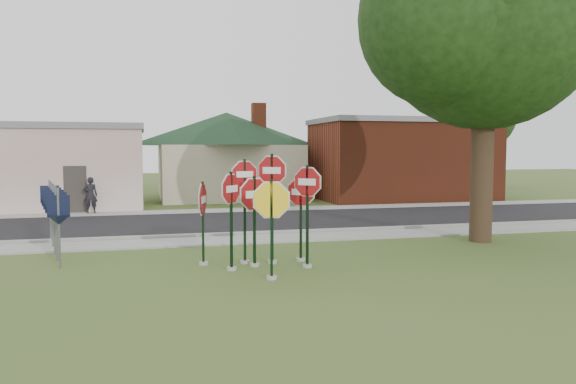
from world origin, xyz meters
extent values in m
plane|color=#3D5921|center=(0.00, 0.00, 0.00)|extent=(120.00, 120.00, 0.00)
cube|color=gray|center=(0.00, 5.50, 0.03)|extent=(60.00, 1.60, 0.06)
cube|color=black|center=(0.00, 10.00, 0.02)|extent=(60.00, 7.00, 0.04)
cube|color=gray|center=(0.00, 14.30, 0.03)|extent=(60.00, 1.60, 0.06)
cube|color=gray|center=(0.00, 6.50, 0.07)|extent=(60.00, 0.20, 0.14)
cylinder|color=#9C9892|center=(-0.27, 1.50, 0.04)|extent=(0.24, 0.24, 0.08)
cube|color=black|center=(-0.27, 1.50, 1.14)|extent=(0.07, 0.07, 2.29)
cylinder|color=white|center=(-0.27, 1.50, 1.83)|extent=(1.08, 0.45, 1.16)
cylinder|color=maroon|center=(-0.27, 1.50, 1.83)|extent=(1.01, 0.43, 1.08)
cube|color=white|center=(-0.27, 1.50, 1.83)|extent=(0.50, 0.21, 0.19)
cylinder|color=#9C9892|center=(-0.17, 0.00, 0.04)|extent=(0.24, 0.24, 0.08)
cube|color=black|center=(-0.17, 0.00, 1.14)|extent=(0.07, 0.06, 2.28)
cylinder|color=white|center=(-0.17, 0.00, 1.81)|extent=(1.15, 0.28, 1.17)
cylinder|color=yellow|center=(-0.17, 0.00, 1.81)|extent=(1.06, 0.27, 1.09)
cylinder|color=#9C9892|center=(-0.90, 1.19, 0.04)|extent=(0.24, 0.24, 0.08)
cube|color=black|center=(-0.90, 1.19, 1.21)|extent=(0.08, 0.08, 2.41)
cylinder|color=white|center=(-0.90, 1.19, 2.00)|extent=(0.71, 0.77, 1.03)
cylinder|color=maroon|center=(-0.90, 1.19, 2.00)|extent=(0.66, 0.72, 0.96)
cube|color=white|center=(-0.90, 1.19, 2.00)|extent=(0.33, 0.36, 0.16)
cylinder|color=#9C9892|center=(0.98, 1.04, 0.04)|extent=(0.24, 0.24, 0.08)
cube|color=black|center=(0.98, 1.04, 1.28)|extent=(0.08, 0.08, 2.56)
cylinder|color=white|center=(0.98, 1.04, 2.15)|extent=(0.77, 0.71, 1.03)
cylinder|color=maroon|center=(0.98, 1.04, 2.15)|extent=(0.72, 0.66, 0.96)
cube|color=white|center=(0.98, 1.04, 2.15)|extent=(0.36, 0.33, 0.16)
cylinder|color=#9C9892|center=(0.25, 1.75, 0.04)|extent=(0.24, 0.24, 0.08)
cube|color=black|center=(0.25, 1.75, 1.42)|extent=(0.08, 0.07, 2.84)
cylinder|color=white|center=(0.25, 1.75, 2.41)|extent=(0.90, 0.59, 1.06)
cylinder|color=maroon|center=(0.25, 1.75, 2.41)|extent=(0.84, 0.55, 0.98)
cube|color=white|center=(0.25, 1.75, 2.41)|extent=(0.42, 0.27, 0.17)
cylinder|color=#9C9892|center=(-0.44, 1.92, 0.04)|extent=(0.24, 0.24, 0.08)
cube|color=black|center=(-0.44, 1.92, 1.35)|extent=(0.07, 0.06, 2.71)
cylinder|color=white|center=(-0.44, 1.92, 2.31)|extent=(0.96, 0.16, 0.97)
cylinder|color=maroon|center=(-0.44, 1.92, 2.31)|extent=(0.89, 0.15, 0.90)
cube|color=white|center=(-0.44, 1.92, 2.31)|extent=(0.44, 0.08, 0.15)
cylinder|color=#9C9892|center=(1.05, 1.88, 0.04)|extent=(0.24, 0.24, 0.08)
cube|color=black|center=(1.05, 1.88, 1.13)|extent=(0.08, 0.07, 2.25)
cylinder|color=white|center=(1.05, 1.88, 1.83)|extent=(0.90, 0.56, 1.05)
cylinder|color=maroon|center=(1.05, 1.88, 1.83)|extent=(0.84, 0.52, 0.97)
cube|color=white|center=(1.05, 1.88, 1.83)|extent=(0.42, 0.26, 0.17)
cylinder|color=#9C9892|center=(-1.50, 2.01, 0.04)|extent=(0.24, 0.24, 0.08)
cube|color=black|center=(-1.50, 2.01, 1.07)|extent=(0.07, 0.07, 2.14)
cylinder|color=white|center=(-1.50, 2.01, 1.68)|extent=(0.35, 1.10, 1.14)
cylinder|color=maroon|center=(-1.50, 2.01, 1.68)|extent=(0.33, 1.02, 1.06)
cube|color=white|center=(-1.50, 2.01, 1.68)|extent=(0.16, 0.51, 0.18)
cube|color=#59595E|center=(-5.00, 2.50, 1.00)|extent=(0.05, 0.05, 2.00)
cube|color=black|center=(-5.00, 2.50, 1.55)|extent=(0.55, 0.13, 0.55)
cone|color=black|center=(-5.00, 2.50, 1.20)|extent=(0.65, 0.65, 0.25)
cube|color=#59595E|center=(-5.20, 3.50, 1.00)|extent=(0.05, 0.05, 2.00)
cube|color=black|center=(-5.20, 3.50, 1.55)|extent=(0.55, 0.09, 0.55)
cone|color=black|center=(-5.20, 3.50, 1.20)|extent=(0.62, 0.62, 0.25)
cube|color=#59595E|center=(-5.40, 4.50, 1.00)|extent=(0.05, 0.05, 2.00)
cube|color=black|center=(-5.40, 4.50, 1.55)|extent=(0.55, 0.05, 0.55)
cone|color=black|center=(-5.40, 4.50, 1.20)|extent=(0.58, 0.58, 0.25)
cube|color=#59595E|center=(-5.60, 5.50, 1.00)|extent=(0.05, 0.05, 2.00)
cube|color=black|center=(-5.60, 5.50, 1.55)|extent=(0.55, 0.05, 0.55)
cone|color=black|center=(-5.60, 5.50, 1.20)|extent=(0.58, 0.58, 0.25)
cube|color=#59595E|center=(-5.80, 6.50, 1.00)|extent=(0.05, 0.05, 2.00)
cube|color=black|center=(-5.80, 6.50, 1.55)|extent=(0.55, 0.09, 0.55)
cone|color=black|center=(-5.80, 6.50, 1.20)|extent=(0.62, 0.62, 0.25)
cube|color=silver|center=(-9.00, 18.00, 2.00)|extent=(12.00, 6.00, 4.00)
cube|color=slate|center=(-9.00, 18.00, 4.05)|extent=(12.20, 6.20, 0.30)
cube|color=#332D28|center=(-6.00, 15.02, 1.10)|extent=(1.00, 0.10, 2.20)
cube|color=#BEB697|center=(2.00, 22.00, 1.60)|extent=(8.00, 8.00, 3.20)
pyramid|color=black|center=(2.00, 22.00, 5.20)|extent=(11.60, 11.60, 2.00)
cube|color=maroon|center=(4.00, 22.00, 5.00)|extent=(0.80, 0.80, 1.60)
cube|color=maroon|center=(12.00, 18.50, 2.25)|extent=(10.00, 6.00, 4.50)
cube|color=slate|center=(12.00, 18.50, 4.60)|extent=(10.20, 6.20, 0.30)
cube|color=white|center=(10.00, 15.55, 2.60)|extent=(2.00, 0.08, 0.90)
cylinder|color=black|center=(7.50, 3.50, 2.76)|extent=(0.70, 0.70, 5.53)
sphere|color=black|center=(7.50, 3.50, 7.11)|extent=(7.08, 7.08, 7.08)
cylinder|color=black|center=(22.00, 26.00, 2.00)|extent=(0.50, 0.50, 4.00)
sphere|color=black|center=(22.00, 26.00, 5.60)|extent=(5.60, 5.60, 5.60)
imported|color=black|center=(-5.30, 14.50, 0.89)|extent=(0.61, 0.41, 1.65)
camera|label=1|loc=(-2.93, -12.25, 2.95)|focal=35.00mm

